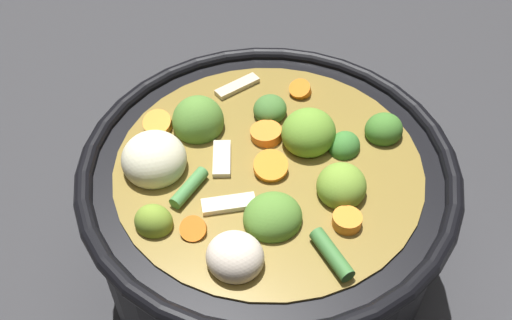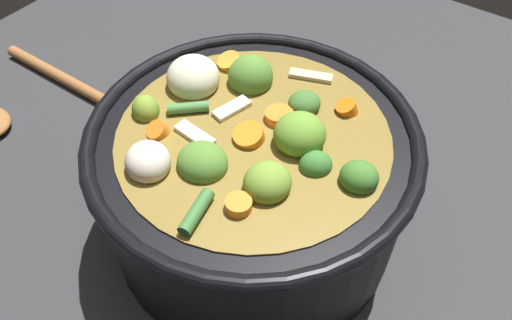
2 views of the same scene
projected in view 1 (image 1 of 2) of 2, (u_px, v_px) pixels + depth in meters
name	position (u px, v px, depth m)	size (l,w,h in m)	color
ground_plane	(266.00, 260.00, 0.56)	(1.10, 1.10, 0.00)	#2D2D30
cooking_pot	(267.00, 212.00, 0.51)	(0.30, 0.30, 0.16)	black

